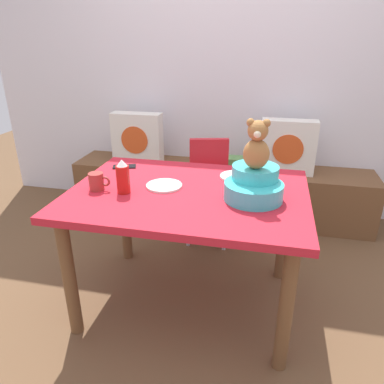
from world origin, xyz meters
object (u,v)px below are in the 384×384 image
(pillow_floral_left, at_px, (137,138))
(teddy_bear, at_px, (257,146))
(pillow_floral_right, at_px, (288,147))
(dining_table, at_px, (188,208))
(book_stack, at_px, (239,163))
(coffee_mug, at_px, (97,181))
(dinner_plate_far, at_px, (164,186))
(infant_seat_teal, at_px, (254,185))
(cell_phone, at_px, (124,167))
(highchair, at_px, (210,178))
(ketchup_bottle, at_px, (123,177))
(dinner_plate_near, at_px, (237,177))

(pillow_floral_left, distance_m, teddy_bear, 1.67)
(pillow_floral_right, distance_m, dining_table, 1.32)
(book_stack, distance_m, teddy_bear, 1.35)
(coffee_mug, height_order, dinner_plate_far, coffee_mug)
(infant_seat_teal, bearing_deg, dinner_plate_far, 174.92)
(pillow_floral_left, distance_m, book_stack, 0.92)
(dining_table, distance_m, infant_seat_teal, 0.39)
(cell_phone, bearing_deg, pillow_floral_right, -67.48)
(pillow_floral_left, height_order, teddy_bear, teddy_bear)
(book_stack, bearing_deg, infant_seat_teal, -81.49)
(highchair, distance_m, ketchup_bottle, 0.98)
(pillow_floral_left, distance_m, infant_seat_teal, 1.64)
(teddy_bear, distance_m, coffee_mug, 0.87)
(dinner_plate_near, bearing_deg, infant_seat_teal, -67.44)
(dining_table, height_order, dinner_plate_far, dinner_plate_far)
(pillow_floral_left, distance_m, pillow_floral_right, 1.29)
(pillow_floral_left, relative_size, dinner_plate_far, 2.20)
(teddy_bear, xyz_separation_m, cell_phone, (-0.83, 0.30, -0.27))
(pillow_floral_right, xyz_separation_m, dinner_plate_near, (-0.32, -0.94, 0.07))
(pillow_floral_left, xyz_separation_m, coffee_mug, (0.26, -1.29, 0.11))
(infant_seat_teal, height_order, ketchup_bottle, ketchup_bottle)
(pillow_floral_right, bearing_deg, coffee_mug, -128.85)
(book_stack, xyz_separation_m, dinner_plate_near, (0.07, -0.96, 0.24))
(pillow_floral_left, xyz_separation_m, infant_seat_teal, (1.09, -1.21, 0.13))
(book_stack, relative_size, coffee_mug, 1.67)
(ketchup_bottle, relative_size, dinner_plate_far, 0.92)
(dining_table, relative_size, cell_phone, 8.87)
(highchair, bearing_deg, pillow_floral_left, 150.27)
(ketchup_bottle, xyz_separation_m, coffee_mug, (-0.16, 0.01, -0.04))
(pillow_floral_right, xyz_separation_m, dining_table, (-0.55, -1.20, -0.04))
(pillow_floral_left, relative_size, coffee_mug, 3.67)
(dining_table, bearing_deg, book_stack, 82.26)
(cell_phone, bearing_deg, ketchup_bottle, -176.75)
(dinner_plate_far, bearing_deg, cell_phone, 143.00)
(pillow_floral_left, xyz_separation_m, dining_table, (0.74, -1.20, -0.04))
(teddy_bear, height_order, cell_phone, teddy_bear)
(ketchup_bottle, bearing_deg, book_stack, 69.45)
(dining_table, relative_size, teddy_bear, 5.11)
(infant_seat_teal, bearing_deg, dinner_plate_near, 112.56)
(highchair, xyz_separation_m, infant_seat_teal, (0.36, -0.80, 0.29))
(ketchup_bottle, bearing_deg, teddy_bear, 6.84)
(dinner_plate_near, bearing_deg, highchair, 115.36)
(teddy_bear, xyz_separation_m, ketchup_bottle, (-0.68, -0.08, -0.19))
(dinner_plate_far, bearing_deg, ketchup_bottle, -145.92)
(pillow_floral_left, relative_size, dinner_plate_near, 2.20)
(pillow_floral_right, bearing_deg, cell_phone, -138.67)
(dining_table, relative_size, highchair, 1.62)
(dining_table, height_order, cell_phone, cell_phone)
(pillow_floral_left, height_order, coffee_mug, pillow_floral_left)
(pillow_floral_left, xyz_separation_m, highchair, (0.73, -0.42, -0.16))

